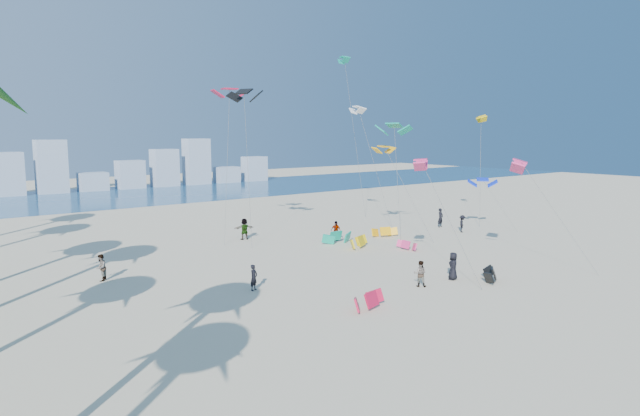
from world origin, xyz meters
TOP-DOWN VIEW (x-y plane):
  - ground at (0.00, 0.00)m, footprint 220.00×220.00m
  - ocean at (0.00, 72.00)m, footprint 220.00×220.00m
  - kitesurfer_near at (-2.70, 15.26)m, footprint 0.69×0.59m
  - kitesurfer_mid at (5.87, 9.58)m, footprint 0.99×1.01m
  - kitesurfers_far at (9.22, 22.81)m, footprint 34.46×21.37m
  - grounded_kites at (9.92, 17.21)m, footprint 18.73×17.86m
  - flying_kites at (14.59, 23.33)m, footprint 29.01×34.10m
  - distant_skyline at (-1.19, 82.00)m, footprint 85.00×3.00m

SIDE VIEW (x-z plane):
  - ground at x=0.00m, z-range 0.00..0.00m
  - ocean at x=0.00m, z-range 0.01..0.01m
  - grounded_kites at x=9.92m, z-range -0.04..0.90m
  - kitesurfer_near at x=-2.70m, z-range 0.00..1.59m
  - kitesurfer_mid at x=5.87m, z-range 0.00..1.64m
  - kitesurfers_far at x=9.22m, z-range -0.05..1.86m
  - distant_skyline at x=-1.19m, z-range -1.11..7.29m
  - flying_kites at x=14.59m, z-range 1.45..19.96m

